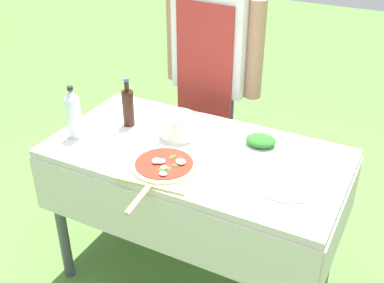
{
  "coord_description": "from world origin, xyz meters",
  "views": [
    {
      "loc": [
        0.84,
        -1.66,
        1.92
      ],
      "look_at": [
        -0.02,
        0.0,
        0.84
      ],
      "focal_mm": 45.0,
      "sensor_mm": 36.0,
      "label": 1
    }
  ],
  "objects_px": {
    "prep_table": "(196,171)",
    "mixing_tub": "(178,126)",
    "plate_stack": "(287,181)",
    "person_cook": "(213,64)",
    "water_bottle": "(73,113)",
    "herb_container": "(261,141)",
    "pizza_on_peel": "(163,167)",
    "oil_bottle": "(128,107)"
  },
  "relations": [
    {
      "from": "pizza_on_peel",
      "to": "herb_container",
      "type": "bearing_deg",
      "value": 45.91
    },
    {
      "from": "water_bottle",
      "to": "herb_container",
      "type": "distance_m",
      "value": 0.87
    },
    {
      "from": "plate_stack",
      "to": "person_cook",
      "type": "bearing_deg",
      "value": 133.04
    },
    {
      "from": "water_bottle",
      "to": "plate_stack",
      "type": "distance_m",
      "value": 1.02
    },
    {
      "from": "person_cook",
      "to": "pizza_on_peel",
      "type": "height_order",
      "value": "person_cook"
    },
    {
      "from": "oil_bottle",
      "to": "herb_container",
      "type": "relative_size",
      "value": 1.39
    },
    {
      "from": "prep_table",
      "to": "oil_bottle",
      "type": "distance_m",
      "value": 0.46
    },
    {
      "from": "pizza_on_peel",
      "to": "herb_container",
      "type": "distance_m",
      "value": 0.48
    },
    {
      "from": "water_bottle",
      "to": "herb_container",
      "type": "bearing_deg",
      "value": 21.3
    },
    {
      "from": "pizza_on_peel",
      "to": "mixing_tub",
      "type": "xyz_separation_m",
      "value": [
        -0.08,
        0.28,
        0.04
      ]
    },
    {
      "from": "plate_stack",
      "to": "herb_container",
      "type": "bearing_deg",
      "value": 130.48
    },
    {
      "from": "pizza_on_peel",
      "to": "plate_stack",
      "type": "xyz_separation_m",
      "value": [
        0.49,
        0.14,
        -0.0
      ]
    },
    {
      "from": "oil_bottle",
      "to": "mixing_tub",
      "type": "bearing_deg",
      "value": 0.97
    },
    {
      "from": "pizza_on_peel",
      "to": "person_cook",
      "type": "bearing_deg",
      "value": 95.87
    },
    {
      "from": "prep_table",
      "to": "water_bottle",
      "type": "height_order",
      "value": "water_bottle"
    },
    {
      "from": "prep_table",
      "to": "oil_bottle",
      "type": "height_order",
      "value": "oil_bottle"
    },
    {
      "from": "person_cook",
      "to": "plate_stack",
      "type": "distance_m",
      "value": 1.0
    },
    {
      "from": "pizza_on_peel",
      "to": "water_bottle",
      "type": "xyz_separation_m",
      "value": [
        -0.51,
        0.06,
        0.11
      ]
    },
    {
      "from": "prep_table",
      "to": "pizza_on_peel",
      "type": "relative_size",
      "value": 2.68
    },
    {
      "from": "oil_bottle",
      "to": "herb_container",
      "type": "xyz_separation_m",
      "value": [
        0.65,
        0.1,
        -0.07
      ]
    },
    {
      "from": "prep_table",
      "to": "plate_stack",
      "type": "height_order",
      "value": "plate_stack"
    },
    {
      "from": "prep_table",
      "to": "mixing_tub",
      "type": "height_order",
      "value": "mixing_tub"
    },
    {
      "from": "water_bottle",
      "to": "plate_stack",
      "type": "relative_size",
      "value": 0.94
    },
    {
      "from": "prep_table",
      "to": "pizza_on_peel",
      "type": "xyz_separation_m",
      "value": [
        -0.05,
        -0.21,
        0.13
      ]
    },
    {
      "from": "pizza_on_peel",
      "to": "herb_container",
      "type": "xyz_separation_m",
      "value": [
        0.3,
        0.38,
        0.01
      ]
    },
    {
      "from": "mixing_tub",
      "to": "plate_stack",
      "type": "relative_size",
      "value": 0.57
    },
    {
      "from": "herb_container",
      "to": "plate_stack",
      "type": "relative_size",
      "value": 0.65
    },
    {
      "from": "mixing_tub",
      "to": "plate_stack",
      "type": "height_order",
      "value": "mixing_tub"
    },
    {
      "from": "plate_stack",
      "to": "water_bottle",
      "type": "bearing_deg",
      "value": -175.28
    },
    {
      "from": "person_cook",
      "to": "herb_container",
      "type": "xyz_separation_m",
      "value": [
        0.48,
        -0.49,
        -0.12
      ]
    },
    {
      "from": "person_cook",
      "to": "pizza_on_peel",
      "type": "xyz_separation_m",
      "value": [
        0.18,
        -0.87,
        -0.13
      ]
    },
    {
      "from": "prep_table",
      "to": "plate_stack",
      "type": "relative_size",
      "value": 4.94
    },
    {
      "from": "oil_bottle",
      "to": "water_bottle",
      "type": "bearing_deg",
      "value": -126.89
    },
    {
      "from": "water_bottle",
      "to": "mixing_tub",
      "type": "height_order",
      "value": "water_bottle"
    },
    {
      "from": "prep_table",
      "to": "herb_container",
      "type": "height_order",
      "value": "herb_container"
    },
    {
      "from": "prep_table",
      "to": "pizza_on_peel",
      "type": "bearing_deg",
      "value": -103.79
    },
    {
      "from": "prep_table",
      "to": "mixing_tub",
      "type": "relative_size",
      "value": 8.59
    },
    {
      "from": "water_bottle",
      "to": "pizza_on_peel",
      "type": "bearing_deg",
      "value": -6.74
    },
    {
      "from": "prep_table",
      "to": "water_bottle",
      "type": "relative_size",
      "value": 5.28
    },
    {
      "from": "person_cook",
      "to": "water_bottle",
      "type": "relative_size",
      "value": 6.2
    },
    {
      "from": "pizza_on_peel",
      "to": "mixing_tub",
      "type": "distance_m",
      "value": 0.29
    },
    {
      "from": "water_bottle",
      "to": "mixing_tub",
      "type": "distance_m",
      "value": 0.49
    }
  ]
}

